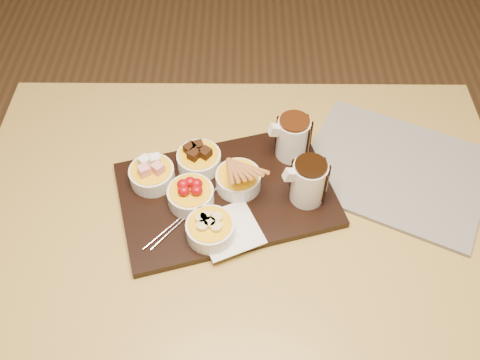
{
  "coord_description": "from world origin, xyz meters",
  "views": [
    {
      "loc": [
        0.0,
        -0.7,
        1.7
      ],
      "look_at": [
        -0.0,
        0.02,
        0.81
      ],
      "focal_mm": 40.0,
      "sensor_mm": 36.0,
      "label": 1
    }
  ],
  "objects_px": {
    "serving_board": "(226,194)",
    "newspaper": "(395,170)",
    "dining_table": "(241,229)",
    "pitcher_dark_chocolate": "(309,182)",
    "pitcher_milk_chocolate": "(293,138)",
    "bowl_strawberries": "(191,196)"
  },
  "relations": [
    {
      "from": "serving_board",
      "to": "bowl_strawberries",
      "type": "distance_m",
      "value": 0.08
    },
    {
      "from": "pitcher_milk_chocolate",
      "to": "serving_board",
      "type": "bearing_deg",
      "value": -158.2
    },
    {
      "from": "newspaper",
      "to": "pitcher_dark_chocolate",
      "type": "bearing_deg",
      "value": -131.58
    },
    {
      "from": "bowl_strawberries",
      "to": "pitcher_dark_chocolate",
      "type": "distance_m",
      "value": 0.25
    },
    {
      "from": "serving_board",
      "to": "newspaper",
      "type": "relative_size",
      "value": 1.15
    },
    {
      "from": "dining_table",
      "to": "newspaper",
      "type": "relative_size",
      "value": 2.99
    },
    {
      "from": "serving_board",
      "to": "pitcher_milk_chocolate",
      "type": "bearing_deg",
      "value": 21.8
    },
    {
      "from": "pitcher_milk_chocolate",
      "to": "newspaper",
      "type": "xyz_separation_m",
      "value": [
        0.24,
        -0.04,
        -0.06
      ]
    },
    {
      "from": "bowl_strawberries",
      "to": "pitcher_dark_chocolate",
      "type": "relative_size",
      "value": 0.98
    },
    {
      "from": "serving_board",
      "to": "pitcher_milk_chocolate",
      "type": "height_order",
      "value": "pitcher_milk_chocolate"
    },
    {
      "from": "dining_table",
      "to": "serving_board",
      "type": "height_order",
      "value": "serving_board"
    },
    {
      "from": "serving_board",
      "to": "pitcher_dark_chocolate",
      "type": "distance_m",
      "value": 0.19
    },
    {
      "from": "serving_board",
      "to": "newspaper",
      "type": "distance_m",
      "value": 0.4
    },
    {
      "from": "dining_table",
      "to": "newspaper",
      "type": "distance_m",
      "value": 0.38
    },
    {
      "from": "pitcher_milk_chocolate",
      "to": "bowl_strawberries",
      "type": "bearing_deg",
      "value": -163.61
    },
    {
      "from": "newspaper",
      "to": "dining_table",
      "type": "bearing_deg",
      "value": -139.22
    },
    {
      "from": "serving_board",
      "to": "newspaper",
      "type": "xyz_separation_m",
      "value": [
        0.39,
        0.08,
        -0.0
      ]
    },
    {
      "from": "serving_board",
      "to": "bowl_strawberries",
      "type": "xyz_separation_m",
      "value": [
        -0.08,
        -0.03,
        0.03
      ]
    },
    {
      "from": "dining_table",
      "to": "serving_board",
      "type": "distance_m",
      "value": 0.11
    },
    {
      "from": "dining_table",
      "to": "pitcher_milk_chocolate",
      "type": "relative_size",
      "value": 11.8
    },
    {
      "from": "bowl_strawberries",
      "to": "pitcher_milk_chocolate",
      "type": "height_order",
      "value": "pitcher_milk_chocolate"
    },
    {
      "from": "bowl_strawberries",
      "to": "dining_table",
      "type": "bearing_deg",
      "value": 4.43
    }
  ]
}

